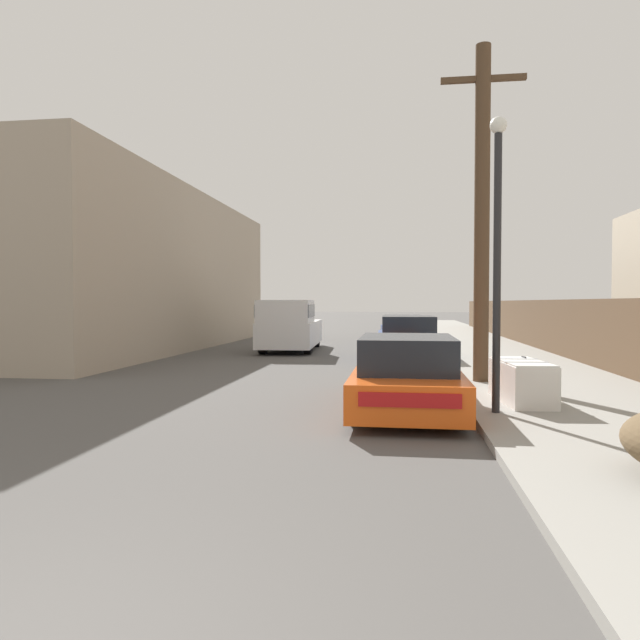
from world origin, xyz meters
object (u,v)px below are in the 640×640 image
at_px(car_parked_far, 404,331).
at_px(car_parked_mid, 408,339).
at_px(pickup_truck, 290,326).
at_px(street_lamp, 497,241).
at_px(utility_pole, 482,210).
at_px(parked_sports_car_red, 407,376).
at_px(discarded_fridge, 522,381).

bearing_deg(car_parked_far, car_parked_mid, -94.14).
bearing_deg(pickup_truck, street_lamp, 111.86).
bearing_deg(pickup_truck, utility_pole, 121.94).
height_order(parked_sports_car_red, utility_pole, utility_pole).
xyz_separation_m(pickup_truck, street_lamp, (5.61, -11.95, 1.83)).
height_order(discarded_fridge, utility_pole, utility_pole).
xyz_separation_m(car_parked_mid, street_lamp, (1.24, -9.24, 2.12)).
relative_size(discarded_fridge, street_lamp, 0.39).
bearing_deg(discarded_fridge, utility_pole, 92.29).
height_order(parked_sports_car_red, pickup_truck, pickup_truck).
relative_size(car_parked_mid, street_lamp, 0.92).
bearing_deg(car_parked_mid, pickup_truck, 146.44).
distance_m(parked_sports_car_red, car_parked_far, 15.14).
xyz_separation_m(utility_pole, street_lamp, (-0.27, -3.63, -1.06)).
bearing_deg(parked_sports_car_red, car_parked_far, 89.50).
bearing_deg(utility_pole, car_parked_far, 97.33).
bearing_deg(utility_pole, discarded_fridge, -82.77).
height_order(parked_sports_car_red, street_lamp, street_lamp).
xyz_separation_m(car_parked_far, utility_pole, (1.57, -12.22, 3.23)).
xyz_separation_m(car_parked_mid, utility_pole, (1.50, -5.61, 3.18)).
bearing_deg(discarded_fridge, car_parked_mid, 97.64).
distance_m(car_parked_far, street_lamp, 16.06).
bearing_deg(car_parked_far, parked_sports_car_red, -94.99).
bearing_deg(parked_sports_car_red, street_lamp, -27.72).
relative_size(car_parked_far, utility_pole, 0.65).
distance_m(car_parked_far, pickup_truck, 5.82).
distance_m(parked_sports_car_red, pickup_truck, 12.02).
distance_m(discarded_fridge, street_lamp, 2.60).
xyz_separation_m(discarded_fridge, pickup_truck, (-6.20, 10.93, 0.48)).
bearing_deg(street_lamp, car_parked_far, 94.72).
height_order(discarded_fridge, street_lamp, street_lamp).
bearing_deg(utility_pole, pickup_truck, 125.22).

